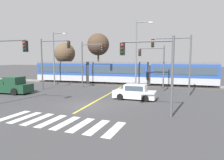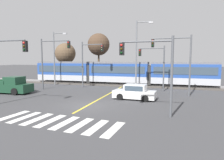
% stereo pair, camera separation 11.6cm
% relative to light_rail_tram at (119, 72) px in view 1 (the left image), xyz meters
% --- Properties ---
extents(ground_plane, '(200.00, 200.00, 0.00)m').
position_rel_light_rail_tram_xyz_m(ground_plane, '(0.92, -14.39, -2.05)').
color(ground_plane, '#3D3D3F').
extents(track_bed, '(120.00, 4.00, 0.18)m').
position_rel_light_rail_tram_xyz_m(track_bed, '(0.92, 0.01, -1.96)').
color(track_bed, '#4C4742').
rests_on(track_bed, ground).
extents(rail_near, '(120.00, 0.08, 0.10)m').
position_rel_light_rail_tram_xyz_m(rail_near, '(0.92, -0.71, -1.82)').
color(rail_near, '#939399').
rests_on(rail_near, track_bed).
extents(rail_far, '(120.00, 0.08, 0.10)m').
position_rel_light_rail_tram_xyz_m(rail_far, '(0.92, 0.73, -1.82)').
color(rail_far, '#939399').
rests_on(rail_far, track_bed).
extents(light_rail_tram, '(28.00, 2.64, 3.43)m').
position_rel_light_rail_tram_xyz_m(light_rail_tram, '(0.00, 0.00, 0.00)').
color(light_rail_tram, '#B7BAC1').
rests_on(light_rail_tram, track_bed).
extents(crosswalk_stripe_0, '(0.78, 2.84, 0.01)m').
position_rel_light_rail_tram_xyz_m(crosswalk_stripe_0, '(-2.92, -18.75, -2.04)').
color(crosswalk_stripe_0, silver).
rests_on(crosswalk_stripe_0, ground).
extents(crosswalk_stripe_1, '(0.78, 2.84, 0.01)m').
position_rel_light_rail_tram_xyz_m(crosswalk_stripe_1, '(-1.82, -18.84, -2.04)').
color(crosswalk_stripe_1, silver).
rests_on(crosswalk_stripe_1, ground).
extents(crosswalk_stripe_2, '(0.78, 2.84, 0.01)m').
position_rel_light_rail_tram_xyz_m(crosswalk_stripe_2, '(-0.73, -18.92, -2.04)').
color(crosswalk_stripe_2, silver).
rests_on(crosswalk_stripe_2, ground).
extents(crosswalk_stripe_3, '(0.78, 2.84, 0.01)m').
position_rel_light_rail_tram_xyz_m(crosswalk_stripe_3, '(0.37, -19.01, -2.04)').
color(crosswalk_stripe_3, silver).
rests_on(crosswalk_stripe_3, ground).
extents(crosswalk_stripe_4, '(0.78, 2.84, 0.01)m').
position_rel_light_rail_tram_xyz_m(crosswalk_stripe_4, '(1.47, -19.09, -2.04)').
color(crosswalk_stripe_4, silver).
rests_on(crosswalk_stripe_4, ground).
extents(crosswalk_stripe_5, '(0.78, 2.84, 0.01)m').
position_rel_light_rail_tram_xyz_m(crosswalk_stripe_5, '(2.56, -19.18, -2.04)').
color(crosswalk_stripe_5, silver).
rests_on(crosswalk_stripe_5, ground).
extents(crosswalk_stripe_6, '(0.78, 2.84, 0.01)m').
position_rel_light_rail_tram_xyz_m(crosswalk_stripe_6, '(3.66, -19.27, -2.04)').
color(crosswalk_stripe_6, silver).
rests_on(crosswalk_stripe_6, ground).
extents(crosswalk_stripe_7, '(0.78, 2.84, 0.01)m').
position_rel_light_rail_tram_xyz_m(crosswalk_stripe_7, '(4.76, -19.35, -2.04)').
color(crosswalk_stripe_7, silver).
rests_on(crosswalk_stripe_7, ground).
extents(lane_centre_line, '(0.20, 15.06, 0.01)m').
position_rel_light_rail_tram_xyz_m(lane_centre_line, '(0.92, -9.52, -2.04)').
color(lane_centre_line, gold).
rests_on(lane_centre_line, ground).
extents(sedan_crossing, '(4.31, 2.14, 1.52)m').
position_rel_light_rail_tram_xyz_m(sedan_crossing, '(4.36, -10.47, -1.35)').
color(sedan_crossing, silver).
rests_on(sedan_crossing, ground).
extents(pickup_truck, '(5.48, 2.41, 1.98)m').
position_rel_light_rail_tram_xyz_m(pickup_truck, '(-10.40, -11.16, -1.20)').
color(pickup_truck, '#193D28').
rests_on(pickup_truck, ground).
extents(traffic_light_near_right, '(3.75, 0.38, 5.59)m').
position_rel_light_rail_tram_xyz_m(traffic_light_near_right, '(6.56, -15.92, 1.70)').
color(traffic_light_near_right, '#515459').
rests_on(traffic_light_near_right, ground).
extents(traffic_light_mid_right, '(4.25, 0.38, 6.59)m').
position_rel_light_rail_tram_xyz_m(traffic_light_mid_right, '(8.35, -7.10, 2.38)').
color(traffic_light_mid_right, '#515459').
rests_on(traffic_light_mid_right, ground).
extents(traffic_light_far_right, '(3.25, 0.38, 5.68)m').
position_rel_light_rail_tram_xyz_m(traffic_light_far_right, '(5.78, -4.42, 1.74)').
color(traffic_light_far_right, '#515459').
rests_on(traffic_light_far_right, ground).
extents(traffic_light_mid_left, '(4.25, 0.38, 6.66)m').
position_rel_light_rail_tram_xyz_m(traffic_light_mid_left, '(-7.26, -7.33, 2.41)').
color(traffic_light_mid_left, '#515459').
rests_on(traffic_light_mid_left, ground).
extents(traffic_light_far_left, '(3.25, 0.38, 6.44)m').
position_rel_light_rail_tram_xyz_m(traffic_light_far_left, '(-3.36, -3.95, 2.17)').
color(traffic_light_far_left, '#515459').
rests_on(traffic_light_far_left, ground).
extents(traffic_light_near_left, '(3.75, 0.38, 6.05)m').
position_rel_light_rail_tram_xyz_m(traffic_light_near_left, '(-5.85, -16.38, 1.93)').
color(traffic_light_near_left, '#515459').
rests_on(traffic_light_near_left, ground).
extents(street_lamp_west, '(2.40, 0.28, 8.15)m').
position_rel_light_rail_tram_xyz_m(street_lamp_west, '(-9.57, -2.64, 2.63)').
color(street_lamp_west, slate).
rests_on(street_lamp_west, ground).
extents(street_lamp_centre, '(2.29, 0.28, 9.16)m').
position_rel_light_rail_tram_xyz_m(street_lamp_centre, '(3.31, -2.61, 3.14)').
color(street_lamp_centre, slate).
rests_on(street_lamp_centre, ground).
extents(bare_tree_far_west, '(4.10, 4.10, 7.21)m').
position_rel_light_rail_tram_xyz_m(bare_tree_far_west, '(-12.76, 5.93, 3.09)').
color(bare_tree_far_west, brown).
rests_on(bare_tree_far_west, ground).
extents(bare_tree_west, '(4.06, 4.06, 8.75)m').
position_rel_light_rail_tram_xyz_m(bare_tree_west, '(-5.27, 5.03, 4.64)').
color(bare_tree_west, brown).
rests_on(bare_tree_west, ground).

